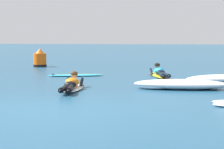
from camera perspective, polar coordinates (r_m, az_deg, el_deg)
ground_plane at (r=18.48m, az=0.95°, el=0.52°), size 120.00×120.00×0.00m
surfer_near at (r=11.99m, az=-5.57°, el=-1.41°), size 0.80×2.52×0.53m
surfer_far at (r=15.89m, az=6.55°, el=0.20°), size 1.04×2.66×0.53m
drifting_surfboard at (r=16.07m, az=-5.03°, el=-0.09°), size 2.19×1.10×0.16m
whitewater_front at (r=12.22m, az=9.44°, el=-1.36°), size 2.75×0.95×0.29m
whitewater_back at (r=14.28m, az=14.48°, el=-0.57°), size 2.53×1.76×0.26m
channel_marker_buoy at (r=21.13m, az=-9.86°, el=2.02°), size 0.67×0.67×0.92m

